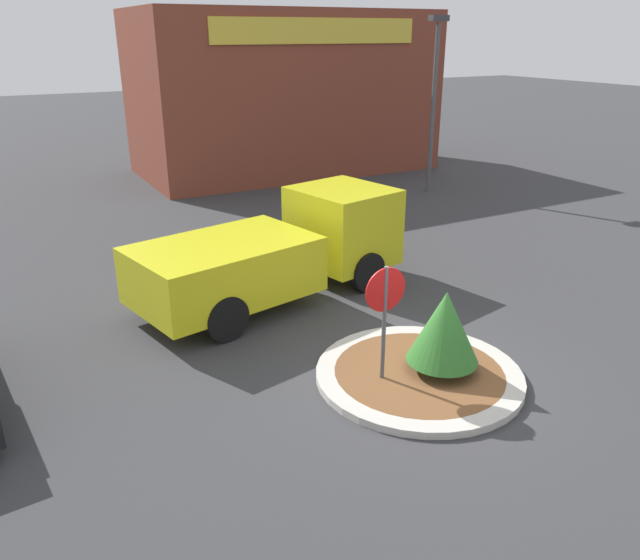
% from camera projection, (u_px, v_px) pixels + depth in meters
% --- Properties ---
extents(ground_plane, '(120.00, 120.00, 0.00)m').
position_uv_depth(ground_plane, '(418.00, 378.00, 10.85)').
color(ground_plane, '#38383A').
extents(traffic_island, '(3.58, 3.58, 0.13)m').
position_uv_depth(traffic_island, '(419.00, 374.00, 10.83)').
color(traffic_island, '#BCB7AD').
rests_on(traffic_island, ground_plane).
extents(stop_sign, '(0.76, 0.07, 2.15)m').
position_uv_depth(stop_sign, '(385.00, 304.00, 10.11)').
color(stop_sign, '#4C4C51').
rests_on(stop_sign, ground_plane).
extents(island_shrub, '(1.24, 1.24, 1.47)m').
position_uv_depth(island_shrub, '(444.00, 327.00, 10.54)').
color(island_shrub, brown).
rests_on(island_shrub, traffic_island).
extents(utility_truck, '(6.52, 3.48, 2.20)m').
position_uv_depth(utility_truck, '(280.00, 250.00, 13.81)').
color(utility_truck, gold).
rests_on(utility_truck, ground_plane).
extents(storefront_building, '(12.03, 6.07, 6.45)m').
position_uv_depth(storefront_building, '(284.00, 93.00, 26.21)').
color(storefront_building, brown).
rests_on(storefront_building, ground_plane).
extents(light_pole, '(0.70, 0.30, 6.14)m').
position_uv_depth(light_pole, '(434.00, 92.00, 22.24)').
color(light_pole, '#4C4C51').
rests_on(light_pole, ground_plane).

